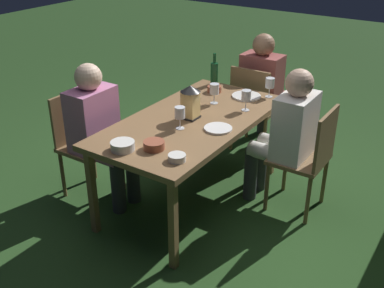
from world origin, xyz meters
name	(u,v)px	position (x,y,z in m)	size (l,w,h in m)	color
ground_plane	(192,199)	(0.00, 0.00, 0.00)	(16.00, 16.00, 0.00)	#26471E
dining_table	(192,125)	(0.00, 0.00, 0.68)	(1.67, 0.86, 0.73)	olive
chair_side_right_a	(308,156)	(-0.38, 0.82, 0.49)	(0.42, 0.40, 0.87)	brown
person_in_cream	(286,132)	(-0.38, 0.63, 0.64)	(0.38, 0.47, 1.15)	white
chair_side_left_b	(83,139)	(0.38, -0.82, 0.49)	(0.42, 0.40, 0.87)	brown
person_in_pink	(99,128)	(0.38, -0.63, 0.64)	(0.38, 0.47, 1.15)	#C675A3
chair_head_near	(254,105)	(-1.08, 0.00, 0.49)	(0.40, 0.42, 0.87)	brown
person_in_rust	(264,84)	(-1.28, 0.00, 0.64)	(0.48, 0.38, 1.15)	#9E4C47
lantern_centerpiece	(191,100)	(0.00, -0.01, 0.88)	(0.15, 0.15, 0.27)	black
green_bottle_on_table	(214,73)	(-0.77, -0.27, 0.84)	(0.07, 0.07, 0.29)	#144723
wine_glass_a	(180,114)	(0.20, 0.03, 0.85)	(0.08, 0.08, 0.17)	silver
wine_glass_b	(214,90)	(-0.37, -0.02, 0.85)	(0.08, 0.08, 0.17)	silver
wine_glass_c	(270,84)	(-0.75, 0.29, 0.85)	(0.08, 0.08, 0.17)	silver
wine_glass_d	(246,97)	(-0.37, 0.27, 0.85)	(0.08, 0.08, 0.17)	silver
plate_a	(218,128)	(0.06, 0.27, 0.74)	(0.21, 0.21, 0.01)	white
plate_b	(246,96)	(-0.64, 0.13, 0.74)	(0.25, 0.25, 0.01)	white
bowl_olives	(123,145)	(0.69, -0.10, 0.77)	(0.16, 0.16, 0.06)	silver
bowl_bread	(154,145)	(0.57, 0.07, 0.76)	(0.14, 0.14, 0.06)	#9E5138
bowl_salad	(214,89)	(-0.60, -0.16, 0.76)	(0.12, 0.12, 0.05)	#9E5138
bowl_dip	(177,157)	(0.62, 0.29, 0.76)	(0.12, 0.12, 0.04)	silver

